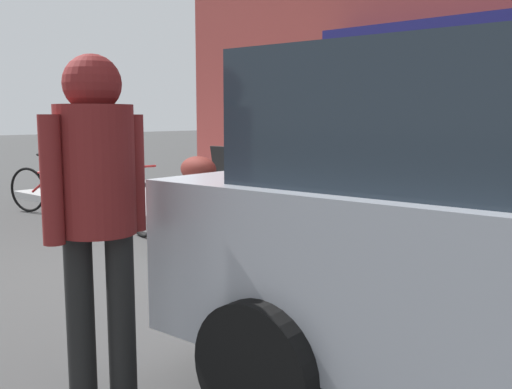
% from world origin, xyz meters
% --- Properties ---
extents(ground_plane, '(80.00, 80.00, 0.00)m').
position_xyz_m(ground_plane, '(0.00, 0.00, 0.00)').
color(ground_plane, '#3A3A3A').
extents(touring_motorcycle, '(2.21, 0.62, 1.39)m').
position_xyz_m(touring_motorcycle, '(0.17, 0.61, 0.60)').
color(touring_motorcycle, black).
rests_on(touring_motorcycle, ground_plane).
extents(parked_bicycle, '(1.70, 0.48, 0.95)m').
position_xyz_m(parked_bicycle, '(-1.85, 0.83, 0.39)').
color(parked_bicycle, black).
rests_on(parked_bicycle, ground_plane).
extents(pedestrian_walking, '(0.38, 0.56, 1.79)m').
position_xyz_m(pedestrian_walking, '(1.95, -1.95, 1.13)').
color(pedestrian_walking, black).
rests_on(pedestrian_walking, ground_plane).
extents(sandwich_board_sign, '(0.55, 0.42, 0.95)m').
position_xyz_m(sandwich_board_sign, '(-1.26, 2.32, 0.60)').
color(sandwich_board_sign, black).
rests_on(sandwich_board_sign, sidewalk_curb).
extents(second_bicycle_by_cafe, '(1.64, 0.67, 0.94)m').
position_xyz_m(second_bicycle_by_cafe, '(-3.74, 0.89, 0.38)').
color(second_bicycle_by_cafe, black).
rests_on(second_bicycle_by_cafe, ground_plane).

